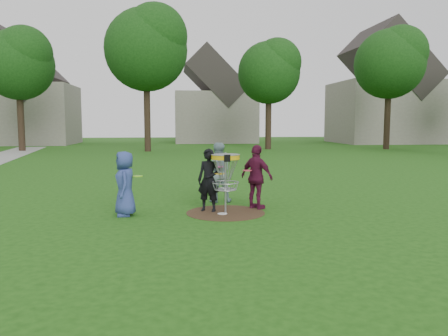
{
  "coord_description": "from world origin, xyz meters",
  "views": [
    {
      "loc": [
        -1.15,
        -9.75,
        2.07
      ],
      "look_at": [
        0.0,
        0.3,
        1.0
      ],
      "focal_mm": 35.0,
      "sensor_mm": 36.0,
      "label": 1
    }
  ],
  "objects": [
    {
      "name": "ground",
      "position": [
        0.0,
        0.0,
        0.0
      ],
      "size": [
        100.0,
        100.0,
        0.0
      ],
      "primitive_type": "plane",
      "color": "#19470F",
      "rests_on": "ground"
    },
    {
      "name": "disc_on_grass",
      "position": [
        -0.09,
        -0.14,
        0.01
      ],
      "size": [
        0.22,
        0.22,
        0.02
      ],
      "primitive_type": "cylinder",
      "color": "white",
      "rests_on": "ground"
    },
    {
      "name": "player_grey",
      "position": [
        -0.04,
        1.4,
        0.77
      ],
      "size": [
        0.76,
        0.6,
        1.54
      ],
      "primitive_type": "imported",
      "rotation": [
        0.0,
        0.0,
        3.16
      ],
      "color": "#7C98A0",
      "rests_on": "ground"
    },
    {
      "name": "player_maroon",
      "position": [
        0.79,
        0.38,
        0.77
      ],
      "size": [
        0.87,
        0.92,
        1.53
      ],
      "primitive_type": "imported",
      "rotation": [
        0.0,
        0.0,
        2.29
      ],
      "color": "#551330",
      "rests_on": "ground"
    },
    {
      "name": "house_row",
      "position": [
        4.78,
        33.07,
        4.14
      ],
      "size": [
        44.5,
        10.65,
        11.62
      ],
      "color": "gray",
      "rests_on": "ground"
    },
    {
      "name": "held_discs",
      "position": [
        -0.39,
        0.35,
        0.92
      ],
      "size": [
        2.72,
        1.37,
        0.09
      ],
      "color": "#7EDE18",
      "rests_on": "ground"
    },
    {
      "name": "disc_golf_basket",
      "position": [
        0.0,
        -0.0,
        1.02
      ],
      "size": [
        0.66,
        0.67,
        1.38
      ],
      "color": "#9EA0A5",
      "rests_on": "ground"
    },
    {
      "name": "dirt_patch",
      "position": [
        0.0,
        0.0,
        0.0
      ],
      "size": [
        1.8,
        1.8,
        0.01
      ],
      "primitive_type": "cylinder",
      "color": "#47331E",
      "rests_on": "ground"
    },
    {
      "name": "player_blue",
      "position": [
        -2.24,
        -0.04,
        0.72
      ],
      "size": [
        0.54,
        0.75,
        1.43
      ],
      "primitive_type": "imported",
      "rotation": [
        0.0,
        0.0,
        -1.44
      ],
      "color": "navy",
      "rests_on": "ground"
    },
    {
      "name": "player_black",
      "position": [
        -0.36,
        0.22,
        0.73
      ],
      "size": [
        0.63,
        0.53,
        1.46
      ],
      "primitive_type": "imported",
      "rotation": [
        0.0,
        0.0,
        -0.41
      ],
      "color": "black",
      "rests_on": "ground"
    },
    {
      "name": "tree_row",
      "position": [
        0.44,
        20.67,
        6.21
      ],
      "size": [
        51.2,
        17.42,
        9.9
      ],
      "color": "#38281C",
      "rests_on": "ground"
    }
  ]
}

